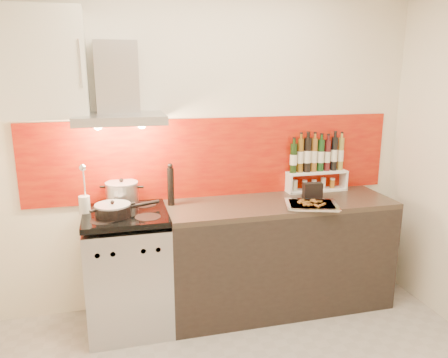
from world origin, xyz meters
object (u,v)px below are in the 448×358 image
object	(u,v)px
range_stove	(129,272)
pepper_mill	(171,185)
counter	(279,254)
baking_tray	(311,205)
stock_pot	(122,194)
saute_pan	(114,210)

from	to	relation	value
range_stove	pepper_mill	xyz separation A→B (m)	(0.35, 0.13, 0.62)
counter	baking_tray	xyz separation A→B (m)	(0.18, -0.18, 0.47)
pepper_mill	baking_tray	size ratio (longest dim) A/B	0.71
pepper_mill	range_stove	bearing A→B (deg)	-160.26
stock_pot	baking_tray	world-z (taller)	stock_pot
stock_pot	pepper_mill	xyz separation A→B (m)	(0.36, -0.06, 0.06)
pepper_mill	saute_pan	bearing A→B (deg)	-156.02
baking_tray	range_stove	bearing A→B (deg)	172.55
range_stove	saute_pan	bearing A→B (deg)	-140.13
baking_tray	pepper_mill	bearing A→B (deg)	163.42
range_stove	stock_pot	bearing A→B (deg)	93.69
counter	pepper_mill	xyz separation A→B (m)	(-0.85, 0.12, 0.61)
range_stove	counter	size ratio (longest dim) A/B	0.51
stock_pot	baking_tray	xyz separation A→B (m)	(1.39, -0.37, -0.08)
counter	stock_pot	xyz separation A→B (m)	(-1.21, 0.18, 0.55)
range_stove	saute_pan	distance (m)	0.52
stock_pot	saute_pan	bearing A→B (deg)	-104.41
stock_pot	baking_tray	size ratio (longest dim) A/B	0.53
counter	saute_pan	distance (m)	1.38
pepper_mill	baking_tray	world-z (taller)	pepper_mill
counter	stock_pot	size ratio (longest dim) A/B	7.36
pepper_mill	stock_pot	bearing A→B (deg)	170.17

